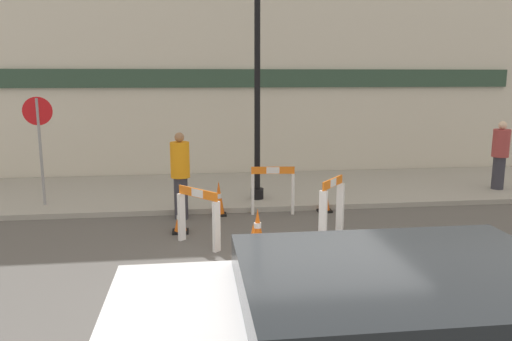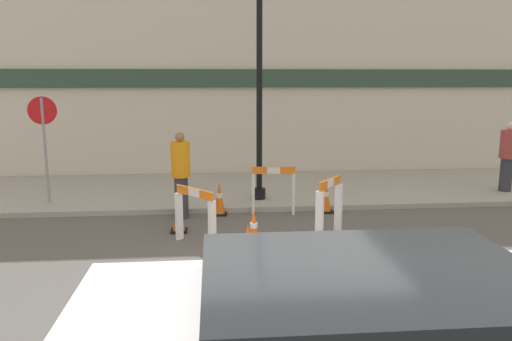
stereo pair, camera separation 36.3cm
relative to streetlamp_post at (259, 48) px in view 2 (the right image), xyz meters
name	(u,v)px [view 2 (the right image)]	position (x,y,z in m)	size (l,w,h in m)	color
ground_plane	(280,309)	(-0.23, -5.26, -3.46)	(60.00, 60.00, 0.00)	#565451
sidewalk_slab	(246,190)	(-0.23, 1.19, -3.40)	(18.00, 3.90, 0.11)	#9E9B93
storefront_facade	(240,80)	(-0.23, 3.22, -0.71)	(18.00, 0.22, 5.50)	beige
streetlamp_post	(259,48)	(0.00, 0.00, 0.00)	(0.44, 0.44, 5.21)	black
stop_sign	(44,132)	(-4.65, 0.05, -1.79)	(0.60, 0.08, 2.32)	gray
barricade_0	(329,209)	(0.96, -2.77, -2.86)	(0.61, 0.70, 1.13)	white
barricade_1	(273,188)	(0.21, -0.91, -2.91)	(0.91, 0.21, 1.01)	white
barricade_2	(195,214)	(-1.36, -2.73, -2.91)	(0.72, 0.79, 1.00)	white
traffic_cone_0	(254,229)	(-0.37, -2.93, -3.14)	(0.30, 0.30, 0.67)	black
traffic_cone_1	(179,219)	(-1.69, -1.95, -3.22)	(0.30, 0.30, 0.50)	black
traffic_cone_2	(326,197)	(1.35, -0.86, -3.13)	(0.30, 0.30, 0.68)	black
traffic_cone_3	(248,242)	(-0.51, -3.47, -3.18)	(0.30, 0.30, 0.58)	black
traffic_cone_4	(219,198)	(-0.92, -0.86, -3.11)	(0.30, 0.30, 0.72)	black
person_worker	(181,173)	(-1.69, -1.01, -2.52)	(0.51, 0.51, 1.76)	#33333D
person_pedestrian	(508,155)	(6.02, 0.25, -2.46)	(0.50, 0.50, 1.68)	#33333D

